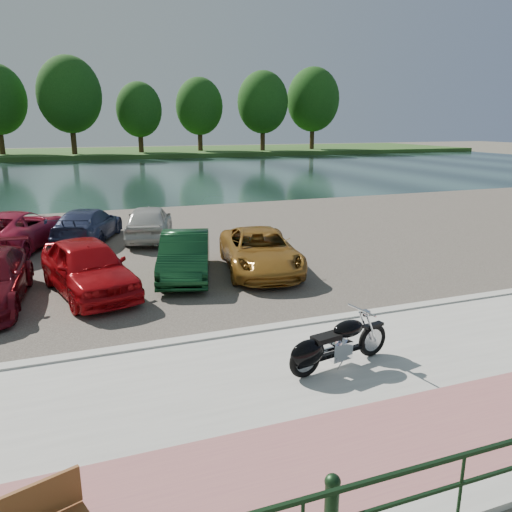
{
  "coord_description": "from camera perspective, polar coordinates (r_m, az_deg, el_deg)",
  "views": [
    {
      "loc": [
        -3.87,
        -7.7,
        4.57
      ],
      "look_at": [
        0.66,
        4.51,
        1.1
      ],
      "focal_mm": 35.0,
      "sensor_mm": 36.0,
      "label": 1
    }
  ],
  "objects": [
    {
      "name": "ground",
      "position": [
        9.76,
        5.74,
        -13.1
      ],
      "size": [
        200.0,
        200.0,
        0.0
      ],
      "primitive_type": "plane",
      "color": "#595447",
      "rests_on": "ground"
    },
    {
      "name": "promenade",
      "position": [
        8.96,
        8.65,
        -15.56
      ],
      "size": [
        60.0,
        6.0,
        0.1
      ],
      "primitive_type": "cube",
      "color": "#ACABA2",
      "rests_on": "ground"
    },
    {
      "name": "pink_path",
      "position": [
        7.87,
        14.25,
        -20.15
      ],
      "size": [
        60.0,
        2.0,
        0.01
      ],
      "primitive_type": "cube",
      "color": "#9D595F",
      "rests_on": "promenade"
    },
    {
      "name": "kerb",
      "position": [
        11.37,
        1.3,
        -8.39
      ],
      "size": [
        60.0,
        0.3,
        0.14
      ],
      "primitive_type": "cube",
      "color": "#ACABA2",
      "rests_on": "ground"
    },
    {
      "name": "parking_lot",
      "position": [
        19.63,
        -8.41,
        1.35
      ],
      "size": [
        60.0,
        18.0,
        0.04
      ],
      "primitive_type": "cube",
      "color": "#3E3832",
      "rests_on": "ground"
    },
    {
      "name": "river",
      "position": [
        48.08,
        -15.82,
        8.9
      ],
      "size": [
        120.0,
        40.0,
        0.0
      ],
      "primitive_type": "cube",
      "color": "#172A28",
      "rests_on": "ground"
    },
    {
      "name": "far_bank",
      "position": [
        79.91,
        -17.88,
        11.15
      ],
      "size": [
        120.0,
        24.0,
        0.6
      ],
      "primitive_type": "cube",
      "color": "#27491A",
      "rests_on": "ground"
    },
    {
      "name": "railing",
      "position": [
        6.56,
        22.58,
        -21.62
      ],
      "size": [
        24.04,
        0.05,
        0.9
      ],
      "color": "black",
      "rests_on": "promenade"
    },
    {
      "name": "bollards",
      "position": [
        6.09,
        7.1,
        -26.62
      ],
      "size": [
        10.68,
        0.18,
        0.81
      ],
      "color": "black",
      "rests_on": "promenade"
    },
    {
      "name": "far_trees",
      "position": [
        74.01,
        -14.56,
        16.72
      ],
      "size": [
        70.25,
        10.68,
        12.52
      ],
      "color": "#332312",
      "rests_on": "far_bank"
    },
    {
      "name": "motorcycle",
      "position": [
        9.53,
        8.59,
        -10.13
      ],
      "size": [
        2.31,
        0.85,
        1.05
      ],
      "rotation": [
        0.0,
        0.0,
        0.2
      ],
      "color": "black",
      "rests_on": "promenade"
    },
    {
      "name": "car_4",
      "position": [
        14.32,
        -18.68,
        -1.19
      ],
      "size": [
        2.83,
        4.72,
        1.5
      ],
      "primitive_type": "imported",
      "rotation": [
        0.0,
        0.0,
        0.25
      ],
      "color": "#A80B10",
      "rests_on": "parking_lot"
    },
    {
      "name": "car_5",
      "position": [
        15.21,
        -8.11,
        0.08
      ],
      "size": [
        2.46,
        4.32,
        1.35
      ],
      "primitive_type": "imported",
      "rotation": [
        0.0,
        0.0,
        -0.27
      ],
      "color": "#0F391B",
      "rests_on": "parking_lot"
    },
    {
      "name": "car_6",
      "position": [
        15.7,
        0.46,
        0.61
      ],
      "size": [
        2.96,
        5.0,
        1.3
      ],
      "primitive_type": "imported",
      "rotation": [
        0.0,
        0.0,
        -0.18
      ],
      "color": "#A36D25",
      "rests_on": "parking_lot"
    },
    {
      "name": "car_10",
      "position": [
        20.58,
        -25.77,
        2.73
      ],
      "size": [
        3.99,
        5.64,
        1.43
      ],
      "primitive_type": "imported",
      "rotation": [
        0.0,
        0.0,
        2.79
      ],
      "color": "#AE1D3B",
      "rests_on": "parking_lot"
    },
    {
      "name": "car_11",
      "position": [
        20.82,
        -18.69,
        3.4
      ],
      "size": [
        3.25,
        4.88,
        1.31
      ],
      "primitive_type": "imported",
      "rotation": [
        0.0,
        0.0,
        2.8
      ],
      "color": "navy",
      "rests_on": "parking_lot"
    },
    {
      "name": "car_12",
      "position": [
        20.47,
        -12.13,
        3.82
      ],
      "size": [
        2.63,
        4.44,
        1.42
      ],
      "primitive_type": "imported",
      "rotation": [
        0.0,
        0.0,
        2.9
      ],
      "color": "beige",
      "rests_on": "parking_lot"
    }
  ]
}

